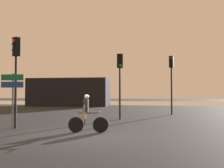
% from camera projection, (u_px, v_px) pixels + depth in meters
% --- Properties ---
extents(ground_plane, '(120.00, 120.00, 0.00)m').
position_uv_depth(ground_plane, '(81.00, 136.00, 9.68)').
color(ground_plane, black).
extents(water_strip, '(80.00, 16.00, 0.01)m').
position_uv_depth(water_strip, '(132.00, 103.00, 41.05)').
color(water_strip, '#9E937F').
rests_on(water_strip, ground).
extents(distant_building, '(10.18, 4.00, 3.52)m').
position_uv_depth(distant_building, '(69.00, 92.00, 32.29)').
color(distant_building, black).
rests_on(distant_building, ground).
extents(traffic_light_far_right, '(0.38, 0.40, 4.54)m').
position_uv_depth(traffic_light_far_right, '(171.00, 74.00, 19.27)').
color(traffic_light_far_right, black).
rests_on(traffic_light_far_right, ground).
extents(traffic_light_near_left, '(0.40, 0.42, 4.34)m').
position_uv_depth(traffic_light_near_left, '(16.00, 65.00, 11.90)').
color(traffic_light_near_left, black).
rests_on(traffic_light_near_left, ground).
extents(traffic_light_center, '(0.39, 0.41, 4.17)m').
position_uv_depth(traffic_light_center, '(120.00, 74.00, 15.89)').
color(traffic_light_center, black).
rests_on(traffic_light_center, ground).
extents(direction_sign_post, '(1.10, 0.15, 2.60)m').
position_uv_depth(direction_sign_post, '(13.00, 90.00, 11.69)').
color(direction_sign_post, slate).
rests_on(direction_sign_post, ground).
extents(cyclist, '(1.71, 0.46, 1.62)m').
position_uv_depth(cyclist, '(87.00, 113.00, 10.57)').
color(cyclist, black).
rests_on(cyclist, ground).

